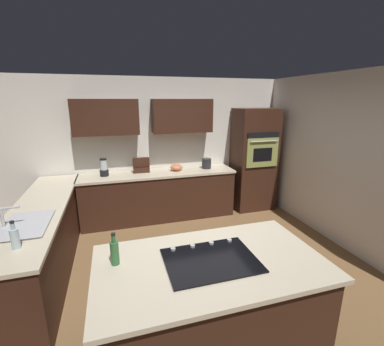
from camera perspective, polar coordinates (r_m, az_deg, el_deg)
The scene contains 18 objects.
ground_plane at distance 3.84m, azimuth -0.53°, elevation -19.58°, with size 14.00×14.00×0.00m, color brown.
wall_back at distance 5.19m, azimuth -7.53°, elevation 6.80°, with size 6.00×0.44×2.60m.
wall_left at distance 4.78m, azimuth 27.85°, elevation 2.73°, with size 0.10×4.00×2.60m, color white.
lower_cabinets_back at distance 5.12m, azimuth -6.96°, elevation -4.95°, with size 2.80×0.60×0.86m, color #381E14.
countertop_back at distance 4.98m, azimuth -7.13°, elevation -0.09°, with size 2.84×0.64×0.04m, color beige.
lower_cabinets_side at distance 4.10m, azimuth -28.85°, elevation -12.23°, with size 0.60×2.90×0.86m, color #381E14.
countertop_side at distance 3.93m, azimuth -29.70°, elevation -6.36°, with size 0.64×2.94×0.04m, color beige.
island_base at distance 2.64m, azimuth 3.80°, elevation -26.66°, with size 1.82×0.99×0.86m, color #381E14.
island_top at distance 2.37m, azimuth 4.00°, elevation -18.54°, with size 1.90×1.07×0.04m, color beige.
wall_oven at distance 5.59m, azimuth 12.97°, elevation 2.79°, with size 0.80×0.66×2.03m.
sink_unit at distance 3.40m, azimuth -32.00°, elevation -9.24°, with size 0.46×0.70×0.23m.
cooktop at distance 2.36m, azimuth 3.96°, elevation -17.91°, with size 0.76×0.56×0.03m.
blender at distance 4.93m, azimuth -18.22°, elevation 0.92°, with size 0.15×0.15×0.31m.
mixing_bowl at distance 5.06m, azimuth -3.32°, elevation 1.22°, with size 0.23×0.23×0.13m, color #CC724C.
spice_rack at distance 4.98m, azimuth -10.74°, elevation 1.63°, with size 0.29×0.11×0.28m.
kettle at distance 5.22m, azimuth 3.10°, elevation 2.05°, with size 0.18×0.18×0.20m, color #262628.
dish_soap_bottle at distance 2.93m, azimuth -33.51°, elevation -11.40°, with size 0.07×0.07×0.27m.
oil_bottle at distance 2.34m, azimuth -16.12°, elevation -15.80°, with size 0.07×0.07×0.28m.
Camera 1 is at (0.86, 3.03, 2.20)m, focal length 25.09 mm.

